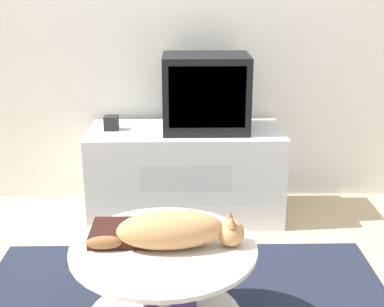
% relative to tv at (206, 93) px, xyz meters
% --- Properties ---
extents(tv_stand, '(1.16, 0.49, 0.55)m').
position_rel_tv_xyz_m(tv_stand, '(-0.12, 0.00, -0.50)').
color(tv_stand, silver).
rests_on(tv_stand, ground_plane).
extents(tv, '(0.50, 0.36, 0.44)m').
position_rel_tv_xyz_m(tv, '(0.00, 0.00, 0.00)').
color(tv, black).
rests_on(tv, tv_stand).
extents(speaker, '(0.08, 0.08, 0.08)m').
position_rel_tv_xyz_m(speaker, '(-0.56, 0.01, -0.18)').
color(speaker, black).
rests_on(speaker, tv_stand).
extents(coffee_table, '(0.71, 0.71, 0.44)m').
position_rel_tv_xyz_m(coffee_table, '(-0.21, -1.26, -0.48)').
color(coffee_table, '#B2B2B7').
rests_on(coffee_table, rug).
extents(dvd_box, '(0.25, 0.21, 0.04)m').
position_rel_tv_xyz_m(dvd_box, '(-0.37, -1.18, -0.30)').
color(dvd_box, black).
rests_on(dvd_box, coffee_table).
extents(cat, '(0.59, 0.18, 0.15)m').
position_rel_tv_xyz_m(cat, '(-0.17, -1.27, -0.25)').
color(cat, tan).
rests_on(cat, coffee_table).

